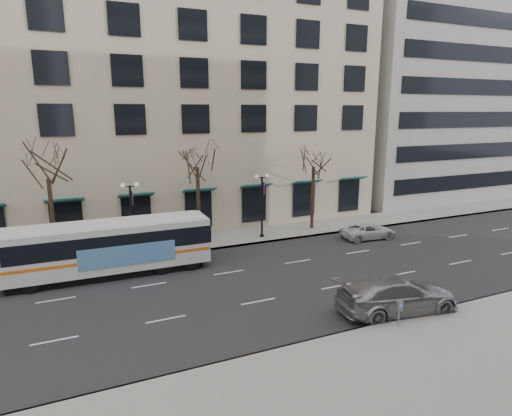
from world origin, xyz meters
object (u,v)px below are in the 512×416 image
city_bus (110,246)px  pay_station (399,308)px  lamp_post_left (132,215)px  silver_car (397,295)px  lamp_post_right (262,203)px  white_pickup (368,231)px  tree_far_mid (197,154)px  tree_far_left (47,164)px  tree_far_right (314,155)px

city_bus → pay_station: size_ratio=9.73×
lamp_post_left → silver_car: 18.22m
lamp_post_left → lamp_post_right: 10.00m
city_bus → white_pickup: (19.67, -0.17, -1.23)m
tree_far_mid → pay_station: bearing=-73.8°
tree_far_mid → lamp_post_left: (-4.99, -0.60, -3.96)m
tree_far_left → silver_car: size_ratio=1.32×
tree_far_left → tree_far_right: size_ratio=1.03×
silver_car → tree_far_left: bearing=54.8°
tree_far_mid → silver_car: (5.99, -15.00, -5.99)m
tree_far_right → white_pickup: 7.60m
city_bus → silver_car: bearing=-40.1°
lamp_post_right → white_pickup: 8.84m
city_bus → pay_station: (11.64, -12.64, -0.76)m
tree_far_right → tree_far_left: bearing=180.0°
tree_far_right → lamp_post_right: tree_far_right is taller
tree_far_mid → tree_far_right: size_ratio=1.06×
lamp_post_left → city_bus: 3.88m
white_pickup → city_bus: bearing=93.9°
tree_far_left → white_pickup: 23.96m
tree_far_mid → lamp_post_right: 6.41m
lamp_post_right → tree_far_left: bearing=177.7°
lamp_post_right → tree_far_right: bearing=6.9°
tree_far_right → lamp_post_left: bearing=-177.7°
tree_far_mid → tree_far_right: tree_far_mid is taller
tree_far_right → lamp_post_left: (-14.99, -0.60, -3.48)m
tree_far_mid → lamp_post_left: bearing=-173.1°
white_pickup → pay_station: pay_station is taller
silver_car → white_pickup: bearing=-23.9°
tree_far_left → white_pickup: tree_far_left is taller
silver_car → white_pickup: (6.83, 11.00, -0.30)m
tree_far_mid → white_pickup: bearing=-17.3°
tree_far_right → city_bus: bearing=-167.2°
lamp_post_left → lamp_post_right: size_ratio=1.00×
city_bus → tree_far_mid: bearing=30.1°
tree_far_mid → city_bus: 9.34m
tree_far_right → pay_station: size_ratio=6.30×
pay_station → lamp_post_right: bearing=95.1°
silver_car → pay_station: 1.91m
tree_far_mid → pay_station: tree_far_mid is taller
pay_station → silver_car: bearing=56.8°
tree_far_mid → lamp_post_left: size_ratio=1.64×
tree_far_mid → silver_car: tree_far_mid is taller
white_pickup → tree_far_left: bearing=84.5°
tree_far_right → white_pickup: bearing=-54.8°
silver_car → lamp_post_left: bearing=45.3°
city_bus → pay_station: 17.20m
tree_far_mid → white_pickup: 14.84m
lamp_post_left → tree_far_mid: bearing=6.9°
tree_far_right → silver_car: tree_far_right is taller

